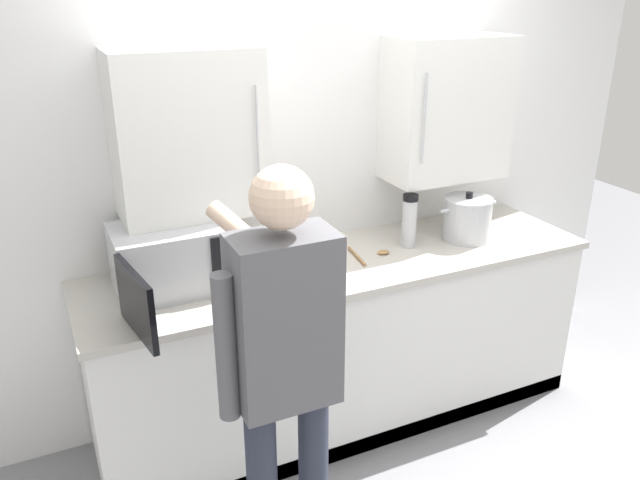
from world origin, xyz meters
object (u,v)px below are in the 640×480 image
object	(u,v)px
thermos_flask	(409,221)
wooden_spoon	(370,254)
microwave_oven	(170,260)
stock_pot	(467,219)
knife_block	(292,247)
person_figure	(283,361)

from	to	relation	value
thermos_flask	wooden_spoon	bearing A→B (deg)	-173.89
microwave_oven	stock_pot	distance (m)	1.54
thermos_flask	knife_block	xyz separation A→B (m)	(-0.65, -0.01, -0.02)
thermos_flask	person_figure	distance (m)	1.34
wooden_spoon	person_figure	distance (m)	1.15
stock_pot	knife_block	bearing A→B (deg)	178.29
microwave_oven	knife_block	size ratio (longest dim) A/B	2.26
thermos_flask	stock_pot	bearing A→B (deg)	-7.44
wooden_spoon	knife_block	size ratio (longest dim) A/B	0.70
stock_pot	person_figure	bearing A→B (deg)	-149.43
stock_pot	person_figure	xyz separation A→B (m)	(-1.36, -0.80, -0.02)
microwave_oven	person_figure	world-z (taller)	person_figure
wooden_spoon	person_figure	size ratio (longest dim) A/B	0.13
stock_pot	knife_block	distance (m)	0.98
thermos_flask	person_figure	bearing A→B (deg)	-140.63
microwave_oven	wooden_spoon	size ratio (longest dim) A/B	3.22
stock_pot	knife_block	world-z (taller)	knife_block
thermos_flask	knife_block	size ratio (longest dim) A/B	0.87
wooden_spoon	thermos_flask	size ratio (longest dim) A/B	0.80
thermos_flask	knife_block	bearing A→B (deg)	-178.78
thermos_flask	stock_pot	xyz separation A→B (m)	(0.33, -0.04, -0.03)
stock_pot	wooden_spoon	bearing A→B (deg)	178.19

